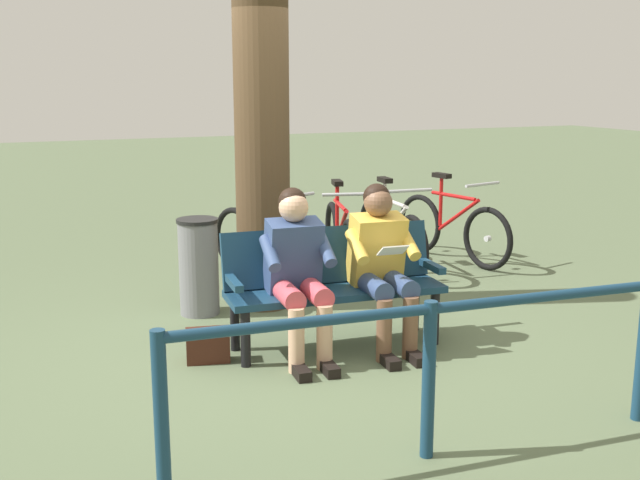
{
  "coord_description": "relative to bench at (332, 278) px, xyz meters",
  "views": [
    {
      "loc": [
        1.92,
        5.07,
        1.96
      ],
      "look_at": [
        -0.29,
        -0.13,
        0.75
      ],
      "focal_mm": 42.96,
      "sensor_mm": 36.0,
      "label": 1
    }
  ],
  "objects": [
    {
      "name": "person_companion",
      "position": [
        0.33,
        0.14,
        0.16
      ],
      "size": [
        0.51,
        0.79,
        1.2
      ],
      "rotation": [
        0.0,
        0.0,
        -0.08
      ],
      "color": "#334772",
      "rests_on": "ground"
    },
    {
      "name": "railing_fence",
      "position": [
        0.25,
        1.79,
        0.07
      ],
      "size": [
        2.79,
        0.26,
        0.85
      ],
      "rotation": [
        0.0,
        0.0,
        -0.07
      ],
      "color": "navy",
      "rests_on": "ground"
    },
    {
      "name": "tree_trunk",
      "position": [
        0.14,
        -1.14,
        1.12
      ],
      "size": [
        0.46,
        0.46,
        3.26
      ],
      "primitive_type": "cylinder",
      "color": "#4C3823",
      "rests_on": "ground"
    },
    {
      "name": "bicycle_silver",
      "position": [
        -1.47,
        -1.83,
        -0.15
      ],
      "size": [
        0.48,
        1.68,
        0.94
      ],
      "rotation": [
        0.0,
        0.0,
        1.49
      ],
      "color": "black",
      "rests_on": "ground"
    },
    {
      "name": "handbag",
      "position": [
        0.95,
        0.01,
        -0.39
      ],
      "size": [
        0.32,
        0.2,
        0.24
      ],
      "primitive_type": "cube",
      "rotation": [
        0.0,
        0.0,
        -0.22
      ],
      "color": "#3F1E14",
      "rests_on": "ground"
    },
    {
      "name": "ground_plane",
      "position": [
        0.3,
        -0.09,
        -0.51
      ],
      "size": [
        40.0,
        40.0,
        0.0
      ],
      "primitive_type": "plane",
      "color": "#566647"
    },
    {
      "name": "litter_bin",
      "position": [
        0.73,
        -1.12,
        -0.1
      ],
      "size": [
        0.35,
        0.35,
        0.81
      ],
      "color": "slate",
      "rests_on": "ground"
    },
    {
      "name": "bicycle_green",
      "position": [
        -0.16,
        -1.93,
        -0.15
      ],
      "size": [
        0.7,
        1.59,
        0.94
      ],
      "rotation": [
        0.0,
        0.0,
        1.93
      ],
      "color": "black",
      "rests_on": "ground"
    },
    {
      "name": "bicycle_black",
      "position": [
        -0.9,
        -1.84,
        -0.15
      ],
      "size": [
        0.59,
        1.64,
        0.94
      ],
      "rotation": [
        0.0,
        0.0,
        1.31
      ],
      "color": "black",
      "rests_on": "ground"
    },
    {
      "name": "bench",
      "position": [
        0.0,
        0.0,
        0.0
      ],
      "size": [
        1.63,
        0.6,
        0.87
      ],
      "rotation": [
        0.0,
        0.0,
        -0.08
      ],
      "color": "navy",
      "rests_on": "ground"
    },
    {
      "name": "bicycle_red",
      "position": [
        -2.26,
        -1.91,
        -0.15
      ],
      "size": [
        0.54,
        1.65,
        0.94
      ],
      "rotation": [
        0.0,
        0.0,
        1.79
      ],
      "color": "black",
      "rests_on": "ground"
    },
    {
      "name": "person_reading",
      "position": [
        -0.31,
        0.19,
        0.16
      ],
      "size": [
        0.51,
        0.79,
        1.2
      ],
      "rotation": [
        0.0,
        0.0,
        -0.08
      ],
      "color": "gold",
      "rests_on": "ground"
    }
  ]
}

